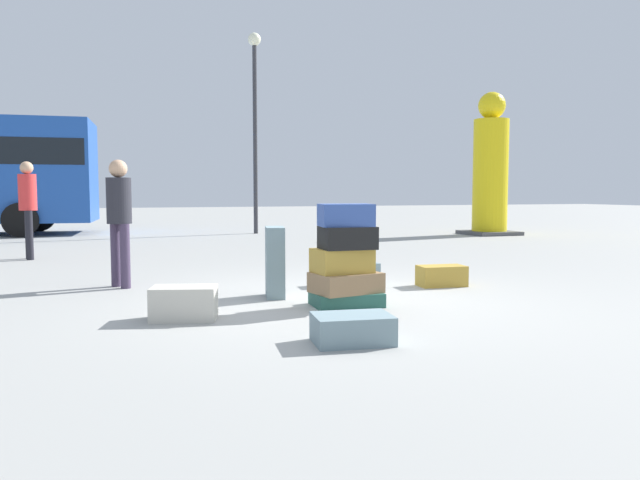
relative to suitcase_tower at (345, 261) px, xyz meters
The scene contains 11 objects.
ground_plane 0.55m from the suitcase_tower, 91.55° to the left, with size 80.00×80.00×0.00m, color #9E9E99.
suitcase_tower is the anchor object (origin of this frame).
suitcase_slate_foreground_near 1.48m from the suitcase_tower, 65.25° to the left, with size 0.68×0.29×0.28m, color gray.
suitcase_slate_right_side 0.95m from the suitcase_tower, 125.47° to the left, with size 0.20×0.42×0.80m, color gray.
suitcase_slate_behind_tower 1.58m from the suitcase_tower, 109.31° to the right, with size 0.61×0.42×0.23m, color gray.
suitcase_tan_foreground_far 1.88m from the suitcase_tower, 27.61° to the left, with size 0.59×0.32×0.26m, color #B28C33.
suitcase_cream_white_trunk 1.70m from the suitcase_tower, behind, with size 0.59×0.36×0.31m, color beige.
person_bearded_onlooker 6.95m from the suitcase_tower, 121.80° to the left, with size 0.30×0.34×1.71m.
person_tourist_with_camera 3.05m from the suitcase_tower, 136.57° to the left, with size 0.30×0.31×1.58m.
yellow_dummy_statue 11.45m from the suitcase_tower, 48.14° to the left, with size 1.32×1.32×3.88m.
lamp_post 11.59m from the suitcase_tower, 81.73° to the left, with size 0.36×0.36×5.57m.
Camera 1 is at (-2.28, -6.11, 1.19)m, focal length 34.09 mm.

